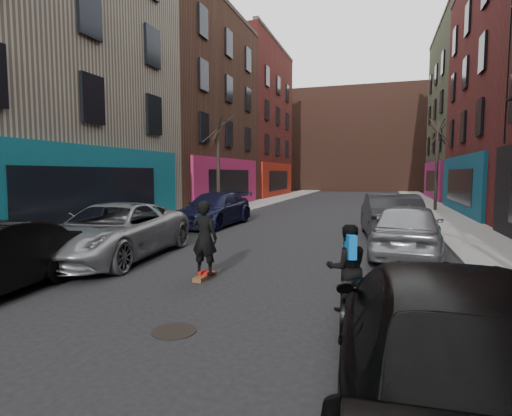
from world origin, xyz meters
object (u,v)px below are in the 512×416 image
Objects in this scene: parked_left_far at (113,231)px; manhole at (174,331)px; tree_left_far at (218,157)px; parked_right_mid at (448,342)px; skateboard at (205,276)px; tree_right_far at (437,156)px; parked_right_far at (408,229)px; pedestrian at (347,267)px; parked_left_end at (215,209)px; parked_right_end at (389,216)px; skateboarder at (204,238)px.

parked_left_far reaches higher than manhole.
parked_right_mid is at bearing -60.74° from tree_left_far.
tree_left_far is 8.12× the size of skateboard.
tree_right_far is 9.71× the size of manhole.
parked_right_far reaches higher than pedestrian.
parked_right_mid is 6.26m from skateboard.
parked_left_far is 7.23m from pedestrian.
tree_left_far reaches higher than parked_left_far.
tree_right_far is 1.27× the size of parked_left_end.
parked_left_end is at bearing -136.33° from tree_right_far.
parked_left_far is 9.68m from parked_right_mid.
tree_right_far is at bearing 72.62° from skateboard.
parked_right_end is at bearing -76.03° from parked_right_far.
parked_right_mid is at bearing -39.20° from parked_left_far.
manhole is (-3.71, 1.19, -0.80)m from parked_right_mid.
pedestrian is at bearing 35.42° from manhole.
parked_left_far is (-10.68, -17.94, -2.73)m from tree_right_far.
tree_left_far is at bearing 110.40° from manhole.
tree_left_far is 0.96× the size of tree_right_far.
skateboard is 3.14m from manhole.
parked_left_far is 7.63m from parked_left_end.
skateboarder reaches higher than parked_right_end.
tree_left_far is 1.17× the size of parked_right_mid.
parked_right_mid is 3.98m from manhole.
tree_left_far is at bearing 112.48° from parked_left_end.
parked_left_far is (1.72, -11.94, -2.58)m from tree_left_far.
skateboarder reaches higher than skateboard.
tree_right_far is 3.90× the size of skateboarder.
skateboarder is at bearing -40.85° from pedestrian.
tree_left_far is 4.15× the size of pedestrian.
skateboarder is (3.56, -8.86, 0.20)m from parked_left_end.
skateboarder reaches higher than pedestrian.
tree_right_far is at bearing 25.82° from tree_left_far.
tree_left_far is 13.78m from tree_right_far.
parked_right_end is at bearing 33.95° from parked_left_far.
parked_left_end is at bearing 110.41° from manhole.
tree_right_far is 20.78m from skateboard.
skateboarder is at bearing 0.00° from skateboard.
manhole is (6.02, -16.19, -3.37)m from tree_left_far.
pedestrian is (-1.34, -5.34, -0.02)m from parked_right_far.
parked_right_mid is 1.08× the size of parked_right_end.
parked_right_far is at bearing -135.55° from skateboarder.
skateboarder is at bearing 53.72° from parked_right_end.
parked_right_mid is 6.21m from skateboarder.
tree_left_far is 1.22× the size of parked_left_end.
parked_right_end is (-3.00, -11.72, -2.68)m from tree_right_far.
skateboard is (-4.57, 4.21, -0.76)m from parked_right_mid.
parked_left_end is 3.41× the size of pedestrian.
manhole is at bearing -49.71° from parked_left_far.
tree_right_far is 1.23× the size of parked_right_mid.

